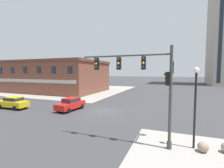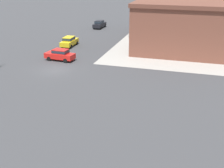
{
  "view_description": "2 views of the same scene",
  "coord_description": "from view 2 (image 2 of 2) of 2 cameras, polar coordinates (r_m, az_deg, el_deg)",
  "views": [
    {
      "loc": [
        8.7,
        -19.43,
        5.18
      ],
      "look_at": [
        0.44,
        1.82,
        3.46
      ],
      "focal_mm": 26.06,
      "sensor_mm": 36.0,
      "label": 1
    },
    {
      "loc": [
        34.85,
        18.38,
        13.15
      ],
      "look_at": [
        6.5,
        9.94,
        1.54
      ],
      "focal_mm": 48.63,
      "sensor_mm": 36.0,
      "label": 2
    }
  ],
  "objects": [
    {
      "name": "sidewalk_far_corner",
      "position": [
        56.43,
        17.88,
        6.92
      ],
      "size": [
        32.0,
        32.0,
        0.02
      ],
      "primitive_type": "cube",
      "color": "gray",
      "rests_on": "ground"
    },
    {
      "name": "storefront_block_near_corner",
      "position": [
        56.82,
        14.14,
        11.53
      ],
      "size": [
        24.83,
        16.2,
        7.99
      ],
      "color": "brown",
      "rests_on": "ground"
    },
    {
      "name": "ground_plane",
      "position": [
        41.54,
        -10.66,
        2.59
      ],
      "size": [
        320.0,
        320.0,
        0.0
      ],
      "primitive_type": "plane",
      "color": "#38383A"
    },
    {
      "name": "car_main_northbound_near",
      "position": [
        53.49,
        -8.05,
        8.0
      ],
      "size": [
        4.44,
        1.96,
        1.68
      ],
      "color": "gold",
      "rests_on": "ground"
    },
    {
      "name": "car_main_southbound_near",
      "position": [
        69.12,
        -2.37,
        11.22
      ],
      "size": [
        4.44,
        1.96,
        1.68
      ],
      "color": "black",
      "rests_on": "ground"
    },
    {
      "name": "car_cross_eastbound",
      "position": [
        45.51,
        -9.73,
        5.52
      ],
      "size": [
        2.16,
        4.53,
        1.68
      ],
      "color": "red",
      "rests_on": "ground"
    }
  ]
}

